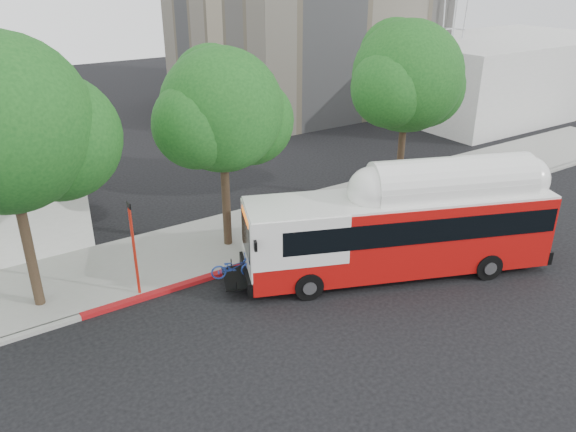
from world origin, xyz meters
name	(u,v)px	position (x,y,z in m)	size (l,w,h in m)	color
ground	(328,301)	(0.00, 0.00, 0.00)	(120.00, 120.00, 0.00)	black
sidewalk	(242,235)	(0.00, 6.50, 0.07)	(60.00, 5.00, 0.15)	gray
curb_strip	(272,257)	(0.00, 3.90, 0.07)	(60.00, 0.30, 0.15)	gray
red_curb_segment	(208,277)	(-3.00, 3.90, 0.08)	(10.00, 0.32, 0.16)	maroon
street_tree_left	(19,128)	(-8.53, 5.56, 6.60)	(6.67, 5.80, 9.74)	#2D2116
street_tree_mid	(230,114)	(-0.59, 6.06, 5.91)	(5.75, 5.00, 8.62)	#2D2116
street_tree_right	(413,80)	(9.44, 5.86, 6.26)	(6.21, 5.40, 9.18)	#2D2116
horizon_block	(499,74)	(30.00, 16.00, 3.00)	(20.00, 12.00, 6.00)	silver
transit_bus	(400,233)	(3.64, 0.16, 1.79)	(12.83, 6.88, 3.82)	#B20E0C
signal_pole	(134,250)	(-5.72, 4.18, 1.97)	(0.11, 0.36, 3.84)	red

